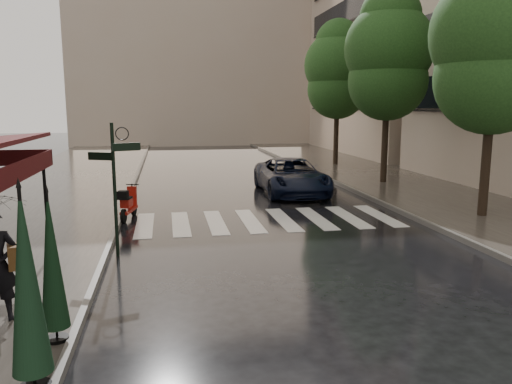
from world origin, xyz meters
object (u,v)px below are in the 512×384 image
object	(u,v)px
parasol_front	(52,261)
parked_car	(291,176)
scooter	(128,204)
parasol_back	(26,282)

from	to	relation	value
parasol_front	parked_car	bearing A→B (deg)	61.34
scooter	parasol_front	distance (m)	8.42
parked_car	scooter	bearing A→B (deg)	-148.86
parasol_front	parasol_back	xyz separation A→B (m)	(0.00, -1.28, 0.15)
parked_car	parasol_back	xyz separation A→B (m)	(-6.52, -13.21, 0.76)
scooter	parasol_front	xyz separation A→B (m)	(-0.43, -8.37, 0.85)
parked_car	parasol_back	bearing A→B (deg)	-115.51
parked_car	parasol_back	size ratio (longest dim) A/B	2.02
parasol_back	parasol_front	bearing A→B (deg)	90.00
parasol_back	parked_car	bearing A→B (deg)	63.73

